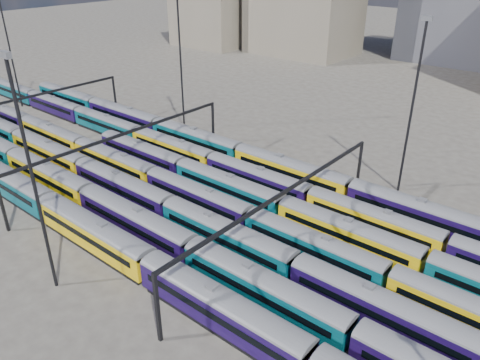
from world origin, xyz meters
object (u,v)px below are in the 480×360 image
Objects in this scene: rake_1 at (135,219)px; rake_2 at (226,233)px; mast_2 at (31,172)px; rake_0 at (149,264)px.

rake_2 is at bearing 24.29° from rake_1.
rake_1 is 1.02× the size of rake_2.
rake_1 is 5.58× the size of mast_2.
rake_0 reaches higher than rake_1.
rake_0 is 0.87× the size of rake_1.
rake_2 is (11.08, 5.00, -0.06)m from rake_1.
rake_1 reaches higher than rake_2.
mast_2 reaches higher than rake_0.
rake_0 is 4.86× the size of mast_2.
rake_1 is at bearing -155.71° from rake_2.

